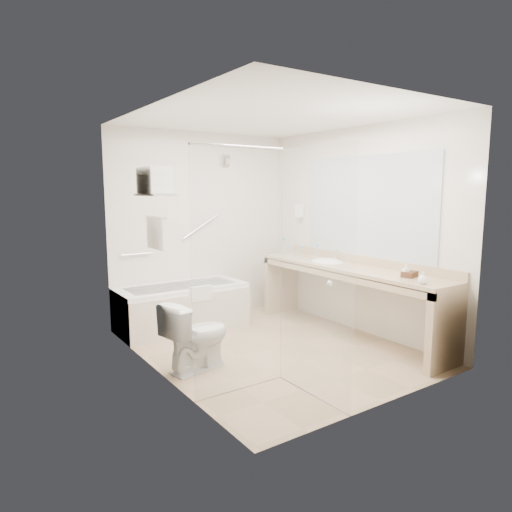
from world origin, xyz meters
TOP-DOWN VIEW (x-y plane):
  - floor at (0.00, 0.00)m, footprint 3.20×3.20m
  - ceiling at (0.00, 0.00)m, footprint 2.60×3.20m
  - wall_back at (0.00, 1.60)m, footprint 2.60×0.10m
  - wall_front at (0.00, -1.60)m, footprint 2.60×0.10m
  - wall_left at (-1.30, 0.00)m, footprint 0.10×3.20m
  - wall_right at (1.30, 0.00)m, footprint 0.10×3.20m
  - bathtub at (-0.50, 1.24)m, footprint 1.60×0.73m
  - grab_bar_short at (-0.95, 1.56)m, footprint 0.40×0.03m
  - grab_bar_long at (-0.05, 1.56)m, footprint 0.53×0.03m
  - shower_enclosure at (-0.63, -0.93)m, footprint 0.96×0.91m
  - towel_shelf at (-1.17, 0.35)m, footprint 0.24×0.55m
  - vanity_counter at (1.02, -0.15)m, footprint 0.55×2.70m
  - sink at (1.05, 0.25)m, footprint 0.40×0.52m
  - faucet at (1.20, 0.25)m, footprint 0.03×0.03m
  - mirror at (1.29, -0.15)m, footprint 0.02×2.00m
  - hairdryer_unit at (1.25, 1.05)m, footprint 0.08×0.10m
  - toilet at (-0.95, -0.07)m, footprint 0.75×0.52m
  - amenity_basket at (1.05, -0.99)m, footprint 0.20×0.16m
  - soap_bottle_a at (1.02, -0.97)m, footprint 0.10×0.14m
  - soap_bottle_b at (0.87, -1.28)m, footprint 0.13×0.14m
  - water_bottle_left at (0.89, 0.56)m, footprint 0.05×0.05m
  - water_bottle_mid at (1.01, 1.10)m, footprint 0.07×0.07m
  - water_bottle_right at (1.07, 0.46)m, footprint 0.06×0.06m
  - drinking_glass_near at (0.98, 0.78)m, footprint 0.07×0.07m
  - drinking_glass_far at (0.86, 0.86)m, footprint 0.10×0.10m

SIDE VIEW (x-z plane):
  - floor at x=0.00m, z-range 0.00..0.00m
  - bathtub at x=-0.50m, z-range -0.02..0.57m
  - toilet at x=-0.95m, z-range 0.00..0.68m
  - vanity_counter at x=1.02m, z-range 0.17..1.12m
  - sink at x=1.05m, z-range 0.75..0.89m
  - amenity_basket at x=1.05m, z-range 0.85..0.91m
  - soap_bottle_a at x=1.02m, z-range 0.85..0.91m
  - drinking_glass_near at x=0.98m, z-range 0.85..0.93m
  - soap_bottle_b at x=0.87m, z-range 0.85..0.94m
  - drinking_glass_far at x=0.86m, z-range 0.85..0.95m
  - water_bottle_left at x=0.89m, z-range 0.84..1.01m
  - faucet at x=1.20m, z-range 0.86..1.00m
  - water_bottle_right at x=1.07m, z-range 0.84..1.05m
  - water_bottle_mid at x=1.01m, z-range 0.84..1.06m
  - grab_bar_short at x=-0.95m, z-range 0.93..0.96m
  - shower_enclosure at x=-0.63m, z-range 0.01..2.12m
  - wall_back at x=0.00m, z-range 0.00..2.50m
  - wall_front at x=0.00m, z-range 0.00..2.50m
  - wall_left at x=-1.30m, z-range 0.00..2.50m
  - wall_right at x=1.30m, z-range 0.00..2.50m
  - grab_bar_long at x=-0.05m, z-range 1.09..1.41m
  - hairdryer_unit at x=1.25m, z-range 1.36..1.54m
  - mirror at x=1.29m, z-range 0.95..2.15m
  - towel_shelf at x=-1.17m, z-range 1.35..2.16m
  - ceiling at x=0.00m, z-range 2.45..2.55m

